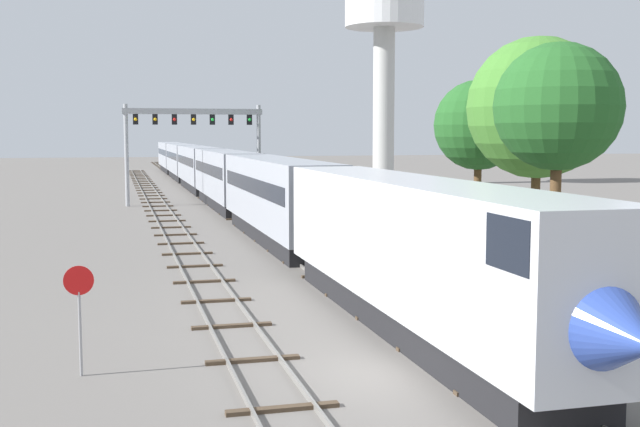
{
  "coord_description": "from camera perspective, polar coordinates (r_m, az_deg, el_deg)",
  "views": [
    {
      "loc": [
        -7.05,
        -19.01,
        6.22
      ],
      "look_at": [
        1.0,
        12.0,
        3.0
      ],
      "focal_mm": 44.56,
      "sensor_mm": 36.0,
      "label": 1
    }
  ],
  "objects": [
    {
      "name": "track_near",
      "position": [
        59.43,
        -11.05,
        -0.31
      ],
      "size": [
        2.6,
        160.0,
        0.16
      ],
      "color": "slate",
      "rests_on": "ground"
    },
    {
      "name": "passenger_train",
      "position": [
        78.57,
        -7.93,
        3.05
      ],
      "size": [
        3.04,
        130.36,
        4.8
      ],
      "color": "silver",
      "rests_on": "ground"
    },
    {
      "name": "ground_plane",
      "position": [
        21.2,
        5.65,
        -11.35
      ],
      "size": [
        400.0,
        400.0,
        0.0
      ],
      "primitive_type": "plane",
      "color": "slate"
    },
    {
      "name": "water_tower",
      "position": [
        98.35,
        4.65,
        13.81
      ],
      "size": [
        9.66,
        9.66,
        25.61
      ],
      "color": "beige",
      "rests_on": "ground"
    },
    {
      "name": "trackside_tree_left",
      "position": [
        59.52,
        11.33,
        6.23
      ],
      "size": [
        6.6,
        6.6,
        10.16
      ],
      "color": "brown",
      "rests_on": "ground"
    },
    {
      "name": "signal_gantry",
      "position": [
        70.44,
        -9.06,
        5.87
      ],
      "size": [
        12.1,
        0.49,
        8.76
      ],
      "color": "#999BA0",
      "rests_on": "ground"
    },
    {
      "name": "trackside_tree_right",
      "position": [
        41.86,
        16.72,
        7.32
      ],
      "size": [
        6.44,
        6.44,
        10.81
      ],
      "color": "brown",
      "rests_on": "ground"
    },
    {
      "name": "trackside_tree_mid",
      "position": [
        50.32,
        15.37,
        7.32
      ],
      "size": [
        8.6,
        8.6,
        12.1
      ],
      "color": "brown",
      "rests_on": "ground"
    },
    {
      "name": "stop_sign",
      "position": [
        21.31,
        -16.9,
        -6.28
      ],
      "size": [
        0.76,
        0.08,
        2.88
      ],
      "color": "gray",
      "rests_on": "ground"
    },
    {
      "name": "track_main",
      "position": [
        79.76,
        -7.99,
        1.26
      ],
      "size": [
        2.6,
        200.0,
        0.16
      ],
      "color": "slate",
      "rests_on": "ground"
    }
  ]
}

